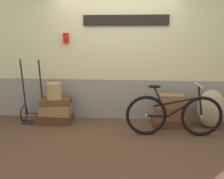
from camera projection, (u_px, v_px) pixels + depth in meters
name	position (u px, v px, depth m)	size (l,w,h in m)	color
ground	(113.00, 134.00, 4.44)	(8.82, 5.20, 0.06)	#513823
station_building	(116.00, 52.00, 4.95)	(6.82, 0.74, 2.79)	gray
suitcase_0	(54.00, 118.00, 4.91)	(0.71, 0.39, 0.18)	#4C2D19
suitcase_1	(56.00, 110.00, 4.83)	(0.60, 0.35, 0.20)	olive
suitcase_2	(56.00, 102.00, 4.82)	(0.58, 0.34, 0.13)	brown
suitcase_3	(170.00, 122.00, 4.73)	(0.68, 0.42, 0.15)	#4C2D19
suitcase_4	(171.00, 113.00, 4.70)	(0.57, 0.33, 0.22)	brown
suitcase_5	(172.00, 104.00, 4.64)	(0.46, 0.29, 0.16)	brown
suitcase_6	(172.00, 97.00, 4.61)	(0.45, 0.27, 0.11)	olive
wicker_basket	(54.00, 91.00, 4.77)	(0.30, 0.30, 0.31)	#A8844C
luggage_trolley	(33.00, 109.00, 4.93)	(0.45, 0.39, 1.28)	black
burlap_sack	(211.00, 109.00, 4.61)	(0.52, 0.44, 0.74)	tan
bicycle	(174.00, 115.00, 4.22)	(1.68, 0.46, 0.92)	black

